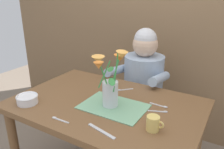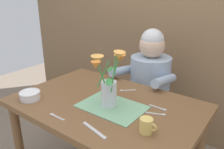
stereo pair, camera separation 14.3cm
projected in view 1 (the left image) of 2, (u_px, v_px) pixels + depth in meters
wood_panel_backdrop at (165, 9)px, 2.13m from camera, size 4.00×0.10×2.50m
dining_table at (106, 116)px, 1.50m from camera, size 1.20×0.80×0.74m
seated_person at (143, 92)px, 2.02m from camera, size 0.45×0.47×1.14m
striped_placemat at (114, 106)px, 1.41m from camera, size 0.40×0.28×0.00m
flower_vase at (110, 82)px, 1.37m from camera, size 0.25×0.28×0.37m
ceramic_bowl at (27, 99)px, 1.44m from camera, size 0.14×0.14×0.06m
dinner_knife at (101, 131)px, 1.16m from camera, size 0.19×0.06×0.00m
tea_cup at (153, 123)px, 1.16m from camera, size 0.09×0.07×0.08m
spoon_0 at (58, 119)px, 1.27m from camera, size 0.12×0.02×0.01m
spoon_1 at (161, 111)px, 1.35m from camera, size 0.12×0.06×0.01m
spoon_2 at (123, 90)px, 1.64m from camera, size 0.09×0.10×0.01m
spoon_3 at (161, 106)px, 1.42m from camera, size 0.12×0.02×0.01m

